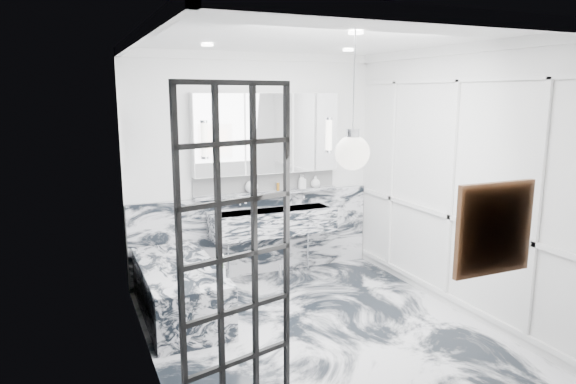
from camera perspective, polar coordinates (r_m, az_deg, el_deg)
name	(u,v)px	position (r m, az deg, el deg)	size (l,w,h in m)	color
floor	(318,330)	(5.29, 3.30, -15.05)	(3.60, 3.60, 0.00)	silver
ceiling	(321,38)	(4.77, 3.69, 16.76)	(3.60, 3.60, 0.00)	white
wall_back	(254,167)	(6.47, -3.76, 2.81)	(3.60, 3.60, 0.00)	white
wall_front	(449,242)	(3.38, 17.50, -5.31)	(3.60, 3.60, 0.00)	white
wall_left	(145,207)	(4.37, -15.60, -1.57)	(3.60, 3.60, 0.00)	white
wall_right	(453,180)	(5.73, 17.89, 1.24)	(3.60, 3.60, 0.00)	white
marble_clad_back	(256,234)	(6.63, -3.59, -4.73)	(3.18, 0.05, 1.05)	silver
marble_clad_left	(147,214)	(4.38, -15.36, -2.32)	(0.02, 3.56, 2.68)	silver
panel_molding	(451,190)	(5.74, 17.68, 0.24)	(0.03, 3.40, 2.30)	white
soap_bottle_a	(301,182)	(6.65, 1.44, 1.16)	(0.07, 0.07, 0.19)	#8C5919
soap_bottle_b	(303,182)	(6.66, 1.65, 1.16)	(0.08, 0.08, 0.18)	#4C4C51
soap_bottle_c	(315,182)	(6.74, 3.06, 1.17)	(0.13, 0.13, 0.16)	silver
face_pot	(252,187)	(6.40, -4.06, 0.58)	(0.16, 0.16, 0.16)	white
amber_bottle	(278,187)	(6.53, -1.11, 0.59)	(0.04, 0.04, 0.10)	#8C5919
flower_vase	(221,273)	(5.05, -7.42, -8.89)	(0.09, 0.09, 0.12)	silver
crittall_door	(237,256)	(3.64, -5.65, -7.13)	(0.88, 0.04, 2.38)	black
artwork	(494,229)	(3.67, 21.95, -3.79)	(0.53, 0.05, 0.53)	#BC5B13
pendant_light	(352,153)	(3.68, 7.17, 4.34)	(0.25, 0.25, 0.25)	white
trough_sink	(273,222)	(6.43, -1.69, -3.32)	(1.60, 0.45, 0.30)	silver
ledge	(268,193)	(6.50, -2.24, -0.08)	(1.90, 0.14, 0.04)	silver
subway_tile	(266,182)	(6.54, -2.45, 1.17)	(1.90, 0.03, 0.23)	white
mirror_cabinet	(267,133)	(6.41, -2.31, 6.52)	(1.90, 0.16, 1.00)	white
sconce_left	(205,140)	(6.07, -9.25, 5.76)	(0.07, 0.07, 0.40)	white
sconce_right	(329,135)	(6.67, 4.62, 6.32)	(0.07, 0.07, 0.40)	white
bathtub	(180,290)	(5.61, -11.95, -10.64)	(0.75, 1.65, 0.55)	silver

